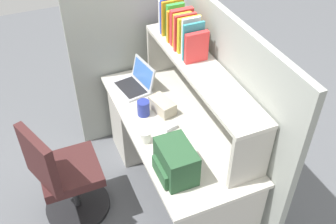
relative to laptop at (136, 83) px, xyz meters
name	(u,v)px	position (x,y,z in m)	size (l,w,h in m)	color
ground_plane	(173,185)	(0.53, 0.12, -0.78)	(8.00, 8.00, 0.00)	#595B60
desk	(156,123)	(0.14, 0.12, -0.38)	(1.60, 0.70, 0.73)	beige
cubicle_partition_rear	(219,106)	(0.53, 0.50, -0.01)	(1.84, 0.05, 1.55)	#939991
cubicle_partition_left	(131,62)	(-0.32, 0.07, -0.01)	(0.05, 1.06, 1.55)	#939991
overhead_hutch	(200,78)	(0.53, 0.32, 0.30)	(1.44, 0.28, 0.45)	#BCB7AC
reference_books_on_shelf	(182,28)	(0.20, 0.32, 0.53)	(0.56, 0.19, 0.28)	purple
laptop	(136,83)	(0.00, 0.00, 0.00)	(0.35, 0.31, 0.22)	#B7BABF
backpack	(175,162)	(1.00, -0.08, 0.06)	(0.30, 0.23, 0.24)	#264C2D
computer_mouse	(170,127)	(0.58, 0.06, -0.03)	(0.06, 0.10, 0.03)	silver
paper_cup	(145,137)	(0.64, -0.15, -0.01)	(0.08, 0.08, 0.09)	white
tissue_box	(162,106)	(0.37, 0.09, 0.00)	(0.22, 0.12, 0.10)	#BFB299
snack_canister	(143,108)	(0.35, -0.06, 0.01)	(0.10, 0.10, 0.12)	navy
office_chair	(65,179)	(0.46, -0.75, -0.39)	(0.53, 0.55, 0.93)	black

